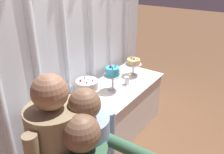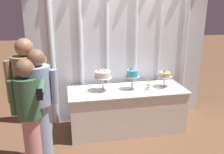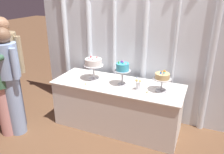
{
  "view_description": "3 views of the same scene",
  "coord_description": "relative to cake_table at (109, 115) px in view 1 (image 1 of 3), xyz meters",
  "views": [
    {
      "loc": [
        -2.28,
        -1.51,
        2.3
      ],
      "look_at": [
        -0.01,
        0.04,
        1.0
      ],
      "focal_mm": 37.76,
      "sensor_mm": 36.0,
      "label": 1
    },
    {
      "loc": [
        -1.0,
        -3.59,
        2.15
      ],
      "look_at": [
        -0.25,
        0.18,
        0.97
      ],
      "focal_mm": 38.25,
      "sensor_mm": 36.0,
      "label": 2
    },
    {
      "loc": [
        1.17,
        -2.8,
        2.12
      ],
      "look_at": [
        -0.05,
        0.01,
        0.89
      ],
      "focal_mm": 35.82,
      "sensor_mm": 36.0,
      "label": 3
    }
  ],
  "objects": [
    {
      "name": "tealight_near_left",
      "position": [
        0.5,
        -0.13,
        0.39
      ],
      "size": [
        0.04,
        0.04,
        0.03
      ],
      "color": "beige",
      "rests_on": "cake_table"
    },
    {
      "name": "cake_display_center",
      "position": [
        0.08,
        -0.0,
        0.64
      ],
      "size": [
        0.25,
        0.25,
        0.38
      ],
      "color": "#B2B2B7",
      "rests_on": "cake_table"
    },
    {
      "name": "flower_vase",
      "position": [
        0.35,
        -0.08,
        0.45
      ],
      "size": [
        0.09,
        0.11,
        0.19
      ],
      "color": "silver",
      "rests_on": "cake_table"
    },
    {
      "name": "tealight_far_left",
      "position": [
        -0.43,
        -0.22,
        0.39
      ],
      "size": [
        0.04,
        0.04,
        0.03
      ],
      "color": "beige",
      "rests_on": "cake_table"
    },
    {
      "name": "cake_table",
      "position": [
        0.0,
        0.0,
        0.0
      ],
      "size": [
        2.0,
        0.74,
        0.75
      ],
      "color": "white",
      "rests_on": "ground_plane"
    },
    {
      "name": "cake_display_leftmost",
      "position": [
        -0.41,
        0.02,
        0.64
      ],
      "size": [
        0.31,
        0.31,
        0.38
      ],
      "color": "silver",
      "rests_on": "cake_table"
    },
    {
      "name": "ground_plane",
      "position": [
        0.0,
        -0.1,
        -0.38
      ],
      "size": [
        24.0,
        24.0,
        0.0
      ],
      "primitive_type": "plane",
      "color": "brown"
    },
    {
      "name": "draped_curtain",
      "position": [
        -0.02,
        0.5,
        1.07
      ],
      "size": [
        3.28,
        0.16,
        2.77
      ],
      "color": "silver",
      "rests_on": "ground_plane"
    },
    {
      "name": "cake_display_rightmost",
      "position": [
        0.67,
        0.01,
        0.58
      ],
      "size": [
        0.26,
        0.26,
        0.31
      ],
      "color": "#B2B2B7",
      "rests_on": "cake_table"
    }
  ]
}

